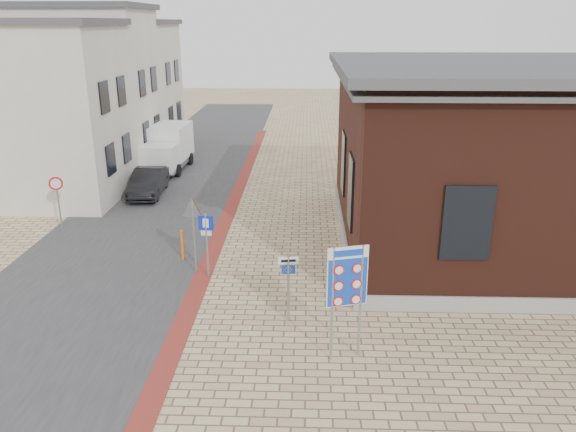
% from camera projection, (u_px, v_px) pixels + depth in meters
% --- Properties ---
extents(ground, '(120.00, 120.00, 0.00)m').
position_uv_depth(ground, '(253.00, 325.00, 15.91)').
color(ground, tan).
rests_on(ground, ground).
extents(road_strip, '(7.00, 60.00, 0.02)m').
position_uv_depth(road_strip, '(177.00, 181.00, 30.24)').
color(road_strip, '#38383A').
rests_on(road_strip, ground).
extents(curb_strip, '(0.60, 40.00, 0.02)m').
position_uv_depth(curb_strip, '(229.00, 211.00, 25.41)').
color(curb_strip, maroon).
rests_on(curb_strip, ground).
extents(brick_building, '(13.00, 13.00, 6.80)m').
position_uv_depth(brick_building, '(506.00, 153.00, 21.09)').
color(brick_building, gray).
rests_on(brick_building, ground).
extents(townhouse_near, '(7.40, 6.40, 8.30)m').
position_uv_depth(townhouse_near, '(40.00, 112.00, 26.22)').
color(townhouse_near, beige).
rests_on(townhouse_near, ground).
extents(townhouse_mid, '(7.40, 6.40, 9.10)m').
position_uv_depth(townhouse_mid, '(87.00, 89.00, 31.75)').
color(townhouse_mid, beige).
rests_on(townhouse_mid, ground).
extents(townhouse_far, '(7.40, 6.40, 8.30)m').
position_uv_depth(townhouse_far, '(121.00, 85.00, 37.55)').
color(townhouse_far, beige).
rests_on(townhouse_far, ground).
extents(bike_rack, '(0.08, 1.80, 0.60)m').
position_uv_depth(bike_rack, '(342.00, 284.00, 17.81)').
color(bike_rack, slate).
rests_on(bike_rack, ground).
extents(sedan, '(1.61, 4.04, 1.31)m').
position_uv_depth(sedan, '(148.00, 182.00, 27.68)').
color(sedan, black).
rests_on(sedan, ground).
extents(box_truck, '(2.22, 4.88, 2.51)m').
position_uv_depth(box_truck, '(168.00, 148.00, 32.27)').
color(box_truck, slate).
rests_on(box_truck, ground).
extents(border_sign, '(1.02, 0.32, 3.06)m').
position_uv_depth(border_sign, '(347.00, 279.00, 13.69)').
color(border_sign, gray).
rests_on(border_sign, ground).
extents(essen_sign, '(0.57, 0.13, 2.11)m').
position_uv_depth(essen_sign, '(288.00, 277.00, 15.71)').
color(essen_sign, gray).
rests_on(essen_sign, ground).
extents(parking_sign, '(0.49, 0.08, 2.23)m').
position_uv_depth(parking_sign, '(206.00, 235.00, 18.48)').
color(parking_sign, gray).
rests_on(parking_sign, ground).
extents(yield_sign, '(0.88, 0.43, 2.62)m').
position_uv_depth(yield_sign, '(193.00, 217.00, 18.62)').
color(yield_sign, gray).
rests_on(yield_sign, ground).
extents(speed_sign, '(0.53, 0.22, 2.33)m').
position_uv_depth(speed_sign, '(57.00, 195.00, 22.48)').
color(speed_sign, gray).
rests_on(speed_sign, ground).
extents(bollard, '(0.10, 0.10, 1.13)m').
position_uv_depth(bollard, '(182.00, 245.00, 20.09)').
color(bollard, orange).
rests_on(bollard, ground).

